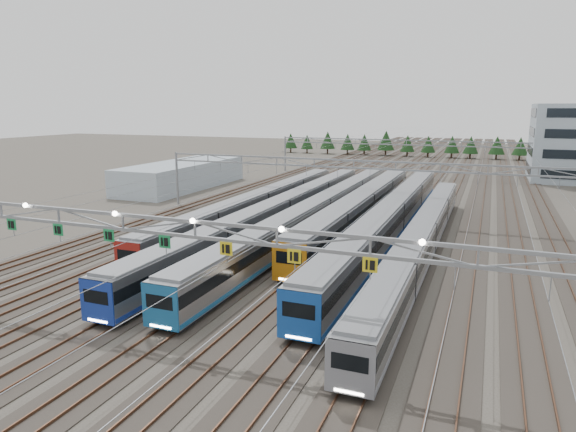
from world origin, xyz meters
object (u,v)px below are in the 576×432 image
at_px(west_shed, 183,175).
at_px(train_b, 280,212).
at_px(train_d, 362,208).
at_px(gantry_near, 193,233).
at_px(train_e, 391,217).
at_px(train_a, 259,205).
at_px(train_c, 320,212).
at_px(gantry_mid, 354,171).
at_px(gantry_far, 406,147).
at_px(train_f, 423,237).

bearing_deg(west_shed, train_b, -38.92).
xyz_separation_m(train_d, gantry_near, (-2.30, -36.16, 4.83)).
distance_m(train_b, train_e, 13.59).
bearing_deg(train_a, train_b, -40.12).
xyz_separation_m(train_c, gantry_near, (2.20, -32.56, 5.02)).
bearing_deg(train_d, train_e, -42.84).
xyz_separation_m(gantry_mid, gantry_far, (0.00, 45.00, 0.00)).
xyz_separation_m(train_a, train_f, (22.50, -9.62, -0.06)).
xyz_separation_m(train_b, gantry_near, (6.70, -30.39, 5.04)).
height_order(train_b, gantry_near, gantry_near).
xyz_separation_m(train_e, west_shed, (-42.97, 22.20, 0.18)).
bearing_deg(train_e, gantry_far, 97.24).
height_order(train_f, gantry_mid, gantry_mid).
height_order(train_e, gantry_mid, gantry_mid).
relative_size(train_b, gantry_near, 1.14).
distance_m(train_a, train_e, 18.13).
relative_size(gantry_mid, gantry_far, 1.00).
relative_size(train_c, gantry_mid, 1.19).
height_order(train_a, train_d, train_d).
distance_m(train_c, train_d, 5.77).
distance_m(train_a, train_b, 5.88).
bearing_deg(train_d, gantry_far, 92.63).
distance_m(train_a, train_d, 13.65).
bearing_deg(gantry_mid, west_shed, 158.77).
xyz_separation_m(train_b, train_d, (9.00, 5.77, 0.21)).
relative_size(train_d, west_shed, 1.71).
relative_size(train_f, gantry_near, 1.02).
bearing_deg(gantry_far, west_shed, -139.51).
bearing_deg(gantry_mid, gantry_far, 90.00).
bearing_deg(train_a, train_f, -23.14).
bearing_deg(train_e, gantry_near, -101.99).
height_order(train_e, gantry_near, gantry_near).
distance_m(train_f, gantry_near, 27.52).
bearing_deg(west_shed, gantry_far, 40.49).
xyz_separation_m(train_f, gantry_near, (-11.30, -24.57, 5.12)).
relative_size(train_c, train_d, 1.31).
xyz_separation_m(train_a, train_b, (4.50, -3.79, 0.01)).
relative_size(train_e, west_shed, 2.09).
bearing_deg(train_c, train_d, 38.70).
bearing_deg(gantry_mid, train_e, -50.29).
relative_size(train_b, train_e, 1.03).
relative_size(train_f, gantry_far, 1.02).
bearing_deg(gantry_far, gantry_mid, -90.00).
bearing_deg(train_f, train_e, 121.22).
distance_m(gantry_near, gantry_mid, 40.12).
distance_m(train_e, gantry_mid, 11.38).
xyz_separation_m(train_c, train_e, (9.00, -0.57, 0.10)).
height_order(train_e, train_f, train_e).
xyz_separation_m(train_b, train_c, (4.50, 2.17, 0.02)).
height_order(train_b, west_shed, west_shed).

